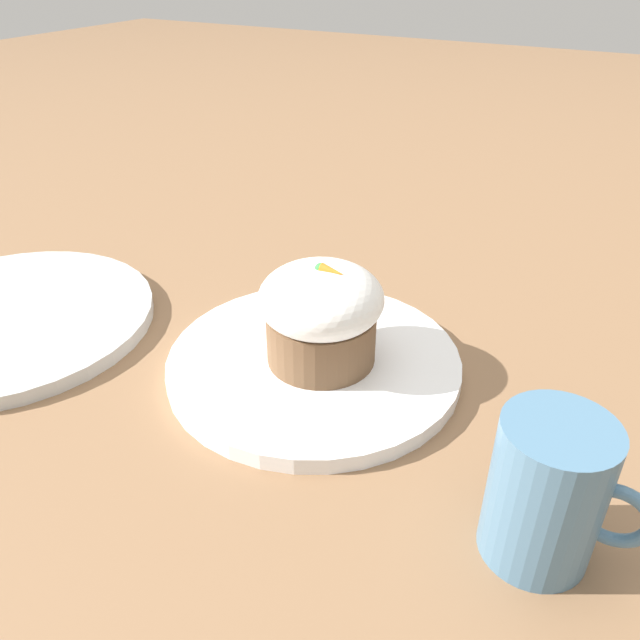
% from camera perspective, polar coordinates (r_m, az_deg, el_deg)
% --- Properties ---
extents(ground_plane, '(4.00, 4.00, 0.00)m').
position_cam_1_polar(ground_plane, '(0.56, -0.55, -4.47)').
color(ground_plane, '#846042').
extents(dessert_plate, '(0.26, 0.26, 0.01)m').
position_cam_1_polar(dessert_plate, '(0.56, -0.56, -3.87)').
color(dessert_plate, white).
rests_on(dessert_plate, ground_plane).
extents(carrot_cake, '(0.11, 0.11, 0.09)m').
position_cam_1_polar(carrot_cake, '(0.53, 0.00, 0.52)').
color(carrot_cake, brown).
rests_on(carrot_cake, dessert_plate).
extents(spoon, '(0.10, 0.11, 0.01)m').
position_cam_1_polar(spoon, '(0.58, -1.23, -1.15)').
color(spoon, silver).
rests_on(spoon, dessert_plate).
extents(coffee_cup, '(0.10, 0.07, 0.10)m').
position_cam_1_polar(coffee_cup, '(0.41, 20.12, -14.56)').
color(coffee_cup, teal).
rests_on(coffee_cup, ground_plane).
extents(side_plate, '(0.28, 0.28, 0.01)m').
position_cam_1_polar(side_plate, '(0.69, -26.65, 0.06)').
color(side_plate, silver).
rests_on(side_plate, ground_plane).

